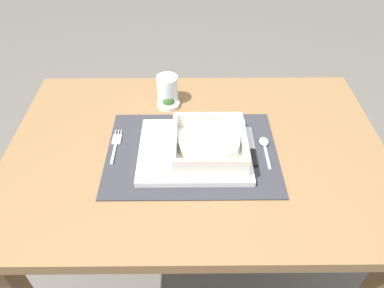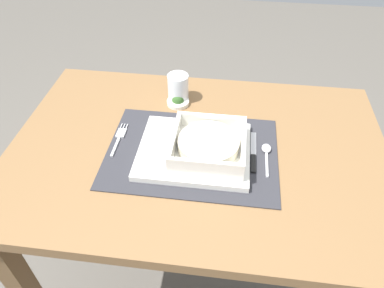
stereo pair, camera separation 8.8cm
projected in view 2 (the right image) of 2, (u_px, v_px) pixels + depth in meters
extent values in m
plane|color=#59544C|center=(195.00, 285.00, 1.43)|extent=(6.00, 6.00, 0.00)
cube|color=brown|center=(197.00, 152.00, 0.93)|extent=(0.97, 0.66, 0.03)
cube|color=brown|center=(96.00, 162.00, 1.43)|extent=(0.05, 0.05, 0.72)
cube|color=brown|center=(320.00, 183.00, 1.35)|extent=(0.05, 0.05, 0.72)
cube|color=#2D2D33|center=(192.00, 152.00, 0.90)|extent=(0.43, 0.31, 0.00)
cube|color=white|center=(194.00, 151.00, 0.89)|extent=(0.27, 0.23, 0.02)
cube|color=white|center=(208.00, 150.00, 0.88)|extent=(0.18, 0.18, 0.01)
cube|color=white|center=(174.00, 140.00, 0.87)|extent=(0.01, 0.18, 0.04)
cube|color=white|center=(243.00, 146.00, 0.85)|extent=(0.01, 0.18, 0.04)
cube|color=white|center=(205.00, 168.00, 0.80)|extent=(0.16, 0.01, 0.04)
cube|color=white|center=(211.00, 121.00, 0.92)|extent=(0.16, 0.01, 0.04)
cylinder|color=beige|center=(208.00, 145.00, 0.86)|extent=(0.15, 0.15, 0.03)
cube|color=silver|center=(116.00, 147.00, 0.91)|extent=(0.01, 0.07, 0.00)
cube|color=silver|center=(121.00, 133.00, 0.95)|extent=(0.02, 0.04, 0.00)
cylinder|color=silver|center=(121.00, 126.00, 0.97)|extent=(0.00, 0.02, 0.00)
cylinder|color=silver|center=(124.00, 126.00, 0.97)|extent=(0.00, 0.02, 0.00)
cylinder|color=silver|center=(127.00, 127.00, 0.97)|extent=(0.00, 0.02, 0.00)
cube|color=silver|center=(267.00, 165.00, 0.87)|extent=(0.01, 0.08, 0.00)
ellipsoid|color=silver|center=(266.00, 148.00, 0.90)|extent=(0.02, 0.03, 0.01)
cube|color=black|center=(253.00, 164.00, 0.87)|extent=(0.01, 0.06, 0.01)
cube|color=silver|center=(253.00, 144.00, 0.92)|extent=(0.01, 0.09, 0.00)
cylinder|color=white|center=(178.00, 88.00, 1.05)|extent=(0.06, 0.06, 0.08)
cylinder|color=maroon|center=(178.00, 90.00, 1.05)|extent=(0.05, 0.05, 0.06)
cylinder|color=white|center=(178.00, 102.00, 1.05)|extent=(0.06, 0.06, 0.01)
sphere|color=#335926|center=(178.00, 100.00, 1.05)|extent=(0.04, 0.04, 0.04)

